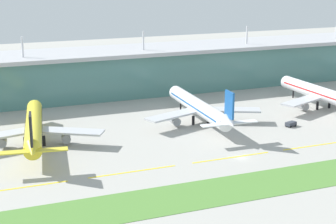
{
  "coord_description": "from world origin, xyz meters",
  "views": [
    {
      "loc": [
        -84.9,
        -147.92,
        61.61
      ],
      "look_at": [
        -10.7,
        38.13,
        7.0
      ],
      "focal_mm": 58.4,
      "sensor_mm": 36.0,
      "label": 1
    }
  ],
  "objects_px": {
    "airliner_far_middle": "(322,94)",
    "pushback_tug": "(291,124)",
    "airliner_center": "(200,107)",
    "airliner_near_middle": "(34,128)"
  },
  "relations": [
    {
      "from": "airliner_center",
      "to": "airliner_far_middle",
      "type": "distance_m",
      "value": 59.81
    },
    {
      "from": "airliner_far_middle",
      "to": "pushback_tug",
      "type": "bearing_deg",
      "value": -146.35
    },
    {
      "from": "airliner_near_middle",
      "to": "airliner_far_middle",
      "type": "xyz_separation_m",
      "value": [
        125.02,
        4.99,
        -0.0
      ]
    },
    {
      "from": "airliner_far_middle",
      "to": "pushback_tug",
      "type": "xyz_separation_m",
      "value": [
        -28.55,
        -19.0,
        -5.35
      ]
    },
    {
      "from": "airliner_near_middle",
      "to": "airliner_far_middle",
      "type": "bearing_deg",
      "value": 2.29
    },
    {
      "from": "pushback_tug",
      "to": "airliner_near_middle",
      "type": "bearing_deg",
      "value": 171.74
    },
    {
      "from": "airliner_near_middle",
      "to": "airliner_far_middle",
      "type": "relative_size",
      "value": 1.05
    },
    {
      "from": "pushback_tug",
      "to": "airliner_far_middle",
      "type": "bearing_deg",
      "value": 33.65
    },
    {
      "from": "airliner_center",
      "to": "pushback_tug",
      "type": "bearing_deg",
      "value": -29.37
    },
    {
      "from": "pushback_tug",
      "to": "airliner_center",
      "type": "bearing_deg",
      "value": 150.63
    }
  ]
}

